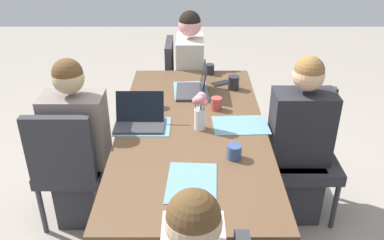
{
  "coord_description": "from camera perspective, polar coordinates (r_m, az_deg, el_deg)",
  "views": [
    {
      "loc": [
        2.35,
        -0.0,
        2.04
      ],
      "look_at": [
        0.0,
        0.0,
        0.78
      ],
      "focal_mm": 38.6,
      "sensor_mm": 36.0,
      "label": 1
    }
  ],
  "objects": [
    {
      "name": "person_far_left_near",
      "position": [
        2.93,
        14.47,
        -3.92
      ],
      "size": [
        0.36,
        0.4,
        1.19
      ],
      "color": "#2D2D33",
      "rests_on": "ground_plane"
    },
    {
      "name": "laptop_near_left_far",
      "position": [
        2.71,
        -7.21,
        0.09
      ],
      "size": [
        0.22,
        0.32,
        0.2
      ],
      "color": "#38383D",
      "rests_on": "dining_table"
    },
    {
      "name": "flower_vase",
      "position": [
        2.61,
        1.16,
        1.57
      ],
      "size": [
        0.09,
        0.1,
        0.25
      ],
      "color": "silver",
      "rests_on": "dining_table"
    },
    {
      "name": "chair_far_left_near",
      "position": [
        3.02,
        15.2,
        -3.58
      ],
      "size": [
        0.44,
        0.44,
        0.9
      ],
      "color": "#2D2D33",
      "rests_on": "ground_plane"
    },
    {
      "name": "chair_head_left_right_near",
      "position": [
        3.93,
        -1.35,
        5.2
      ],
      "size": [
        0.44,
        0.44,
        0.9
      ],
      "color": "#2D2D33",
      "rests_on": "ground_plane"
    },
    {
      "name": "placemat_head_left_right_near",
      "position": [
        3.2,
        -0.14,
        4.08
      ],
      "size": [
        0.38,
        0.28,
        0.0
      ],
      "primitive_type": "cube",
      "rotation": [
        0.0,
        0.0,
        0.07
      ],
      "color": "slate",
      "rests_on": "dining_table"
    },
    {
      "name": "person_head_left_right_near",
      "position": [
        3.87,
        -0.26,
        5.22
      ],
      "size": [
        0.4,
        0.36,
        1.19
      ],
      "color": "#2D2D33",
      "rests_on": "ground_plane"
    },
    {
      "name": "coffee_mug_near_right",
      "position": [
        2.9,
        3.42,
        2.27
      ],
      "size": [
        0.08,
        0.08,
        0.09
      ],
      "primitive_type": "cylinder",
      "color": "#AD3D38",
      "rests_on": "dining_table"
    },
    {
      "name": "phone_black",
      "position": [
        3.34,
        4.07,
        5.11
      ],
      "size": [
        0.13,
        0.17,
        0.01
      ],
      "primitive_type": "cube",
      "rotation": [
        0.0,
        0.0,
        2.04
      ],
      "color": "black",
      "rests_on": "dining_table"
    },
    {
      "name": "placemat_far_left_near",
      "position": [
        2.73,
        6.75,
        -0.69
      ],
      "size": [
        0.28,
        0.37,
        0.0
      ],
      "primitive_type": "cube",
      "rotation": [
        0.0,
        0.0,
        -1.52
      ],
      "color": "slate",
      "rests_on": "dining_table"
    },
    {
      "name": "placemat_near_left_far",
      "position": [
        2.71,
        -6.79,
        -0.91
      ],
      "size": [
        0.26,
        0.36,
        0.0
      ],
      "primitive_type": "cube",
      "rotation": [
        0.0,
        0.0,
        1.56
      ],
      "color": "slate",
      "rests_on": "dining_table"
    },
    {
      "name": "ground_plane",
      "position": [
        3.11,
        -0.0,
        -12.69
      ],
      "size": [
        10.0,
        10.0,
        0.0
      ],
      "primitive_type": "plane",
      "color": "gray"
    },
    {
      "name": "coffee_mug_near_left",
      "position": [
        3.51,
        2.49,
        7.02
      ],
      "size": [
        0.08,
        0.08,
        0.09
      ],
      "primitive_type": "cylinder",
      "color": "#232328",
      "rests_on": "dining_table"
    },
    {
      "name": "person_near_left_far",
      "position": [
        2.9,
        -15.27,
        -4.39
      ],
      "size": [
        0.36,
        0.4,
        1.19
      ],
      "color": "#2D2D33",
      "rests_on": "ground_plane"
    },
    {
      "name": "placemat_head_right_left_mid",
      "position": [
        2.19,
        0.08,
        -8.64
      ],
      "size": [
        0.37,
        0.28,
        0.0
      ],
      "primitive_type": "cube",
      "rotation": [
        0.0,
        0.0,
        3.09
      ],
      "color": "slate",
      "rests_on": "dining_table"
    },
    {
      "name": "chair_near_left_far",
      "position": [
        2.87,
        -16.71,
        -5.63
      ],
      "size": [
        0.44,
        0.44,
        0.9
      ],
      "color": "#2D2D33",
      "rests_on": "ground_plane"
    },
    {
      "name": "coffee_mug_centre_left",
      "position": [
        3.23,
        5.8,
        5.14
      ],
      "size": [
        0.09,
        0.09,
        0.11
      ],
      "primitive_type": "cylinder",
      "color": "#232328",
      "rests_on": "dining_table"
    },
    {
      "name": "laptop_head_left_right_near",
      "position": [
        3.15,
        0.38,
        4.51
      ],
      "size": [
        0.32,
        0.22,
        0.21
      ],
      "color": "#38383D",
      "rests_on": "dining_table"
    },
    {
      "name": "coffee_mug_far_left",
      "position": [
        2.37,
        5.89,
        -4.39
      ],
      "size": [
        0.08,
        0.08,
        0.08
      ],
      "primitive_type": "cylinder",
      "color": "#33477A",
      "rests_on": "dining_table"
    },
    {
      "name": "dining_table",
      "position": [
        2.73,
        -0.0,
        -2.3
      ],
      "size": [
        1.99,
        0.96,
        0.73
      ],
      "color": "brown",
      "rests_on": "ground_plane"
    },
    {
      "name": "coffee_mug_centre_right",
      "position": [
        2.95,
        -5.41,
        2.76
      ],
      "size": [
        0.08,
        0.08,
        0.1
      ],
      "primitive_type": "cylinder",
      "color": "white",
      "rests_on": "dining_table"
    }
  ]
}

